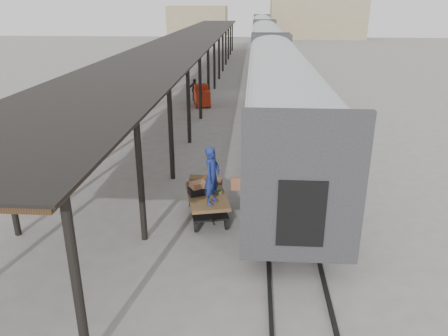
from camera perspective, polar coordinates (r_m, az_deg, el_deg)
name	(u,v)px	position (r m, az deg, el deg)	size (l,w,h in m)	color
ground	(196,211)	(15.58, -3.72, -5.68)	(160.00, 160.00, 0.00)	slate
train	(266,44)	(47.79, 5.56, 15.77)	(3.45, 76.01, 4.01)	silver
canopy	(191,39)	(38.28, -4.35, 16.49)	(4.90, 64.30, 4.15)	#422B19
rails	(266,70)	(48.31, 5.45, 12.68)	(1.54, 150.00, 0.12)	black
building_far	(316,17)	(92.63, 11.99, 18.74)	(18.00, 10.00, 8.00)	tan
building_left	(198,21)	(96.61, -3.42, 18.62)	(12.00, 8.00, 6.00)	tan
baggage_cart	(207,200)	(14.89, -2.24, -4.20)	(1.77, 2.62, 0.86)	brown
suitcase_stack	(202,186)	(15.04, -2.84, -2.30)	(1.28, 1.33, 0.45)	#353437
luggage_tug	(202,96)	(31.20, -2.90, 9.31)	(1.37, 1.85, 1.47)	maroon
porter	(212,176)	(13.81, -1.56, -1.01)	(0.69, 0.46, 1.90)	navy
pedestrian	(195,90)	(32.95, -3.83, 10.16)	(0.94, 0.39, 1.61)	black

